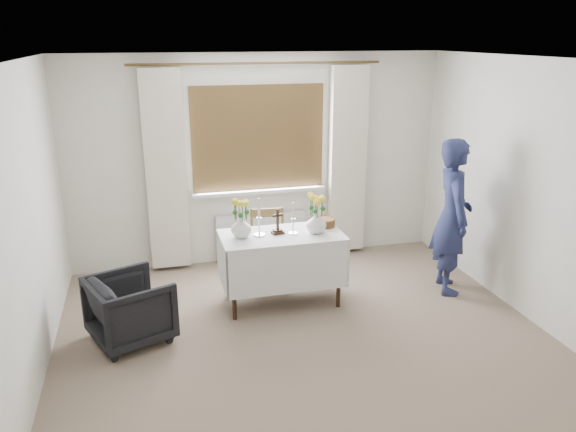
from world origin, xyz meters
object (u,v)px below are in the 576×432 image
at_px(wooden_cross, 278,221).
at_px(flower_vase_right, 316,223).
at_px(wooden_chair, 269,250).
at_px(flower_vase_left, 241,227).
at_px(person, 452,217).
at_px(armchair, 130,309).
at_px(altar_table, 282,269).

distance_m(wooden_cross, flower_vase_right, 0.39).
bearing_deg(flower_vase_right, wooden_chair, 129.28).
bearing_deg(wooden_chair, flower_vase_left, -127.48).
height_order(wooden_chair, flower_vase_left, flower_vase_left).
height_order(wooden_chair, person, person).
bearing_deg(person, wooden_chair, 88.13).
bearing_deg(flower_vase_left, flower_vase_right, -5.05).
relative_size(person, flower_vase_right, 7.71).
bearing_deg(wooden_chair, armchair, -146.14).
height_order(altar_table, flower_vase_right, flower_vase_right).
xyz_separation_m(flower_vase_left, flower_vase_right, (0.76, -0.07, 0.00)).
bearing_deg(flower_vase_left, wooden_cross, 1.33).
relative_size(altar_table, flower_vase_right, 5.69).
xyz_separation_m(person, wooden_cross, (-1.88, 0.16, 0.05)).
bearing_deg(armchair, flower_vase_left, -91.78).
distance_m(wooden_chair, flower_vase_left, 0.70).
height_order(armchair, wooden_cross, wooden_cross).
bearing_deg(wooden_cross, altar_table, -51.36).
height_order(wooden_chair, flower_vase_right, flower_vase_right).
distance_m(person, flower_vase_left, 2.26).
height_order(altar_table, person, person).
distance_m(altar_table, wooden_chair, 0.43).
xyz_separation_m(wooden_cross, flower_vase_left, (-0.38, -0.01, -0.02)).
distance_m(flower_vase_left, flower_vase_right, 0.76).
bearing_deg(armchair, flower_vase_right, -101.56).
distance_m(wooden_chair, wooden_cross, 0.60).
relative_size(wooden_chair, flower_vase_left, 4.01).
relative_size(flower_vase_left, flower_vase_right, 0.99).
bearing_deg(wooden_cross, flower_vase_left, 170.57).
bearing_deg(flower_vase_right, altar_table, 172.31).
height_order(altar_table, armchair, altar_table).
relative_size(person, wooden_cross, 6.45).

